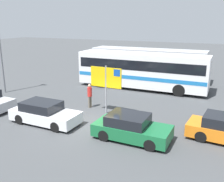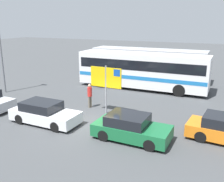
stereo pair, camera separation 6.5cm
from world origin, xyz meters
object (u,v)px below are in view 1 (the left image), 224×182
Objects in this scene: ferry_sign at (107,79)px; car_green at (131,128)px; car_white at (44,113)px; pedestrian_by_bus at (90,94)px; bus_rear_coach at (148,63)px; bus_front_coach at (142,69)px.

car_green is at bearing -43.97° from ferry_sign.
car_white is 2.51× the size of pedestrian_by_bus.
pedestrian_by_bus is (-4.40, 3.51, 0.37)m from car_green.
car_green is at bearing -76.45° from bus_rear_coach.
ferry_sign reaches higher than car_green.
ferry_sign is 1.88× the size of pedestrian_by_bus.
bus_rear_coach is 2.68× the size of car_white.
car_green is at bearing 2.41° from car_white.
bus_rear_coach is 13.94m from car_white.
car_green and car_white have the same top height.
ferry_sign is 0.80× the size of car_green.
bus_front_coach reaches higher than car_green.
ferry_sign is 4.39m from car_white.
ferry_sign is at bearing 134.96° from car_green.
pedestrian_by_bus is at bearing 142.55° from car_green.
pedestrian_by_bus is (1.08, 3.64, 0.37)m from car_white.
bus_rear_coach is (-0.53, 3.54, 0.00)m from bus_front_coach.
pedestrian_by_bus is at bearing -104.16° from bus_front_coach.
pedestrian_by_bus is (-1.65, -6.53, -0.78)m from bus_front_coach.
car_white is (-2.20, -13.71, -1.15)m from bus_rear_coach.
bus_front_coach is at bearing -81.51° from bus_rear_coach.
bus_front_coach is 3.58m from bus_rear_coach.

